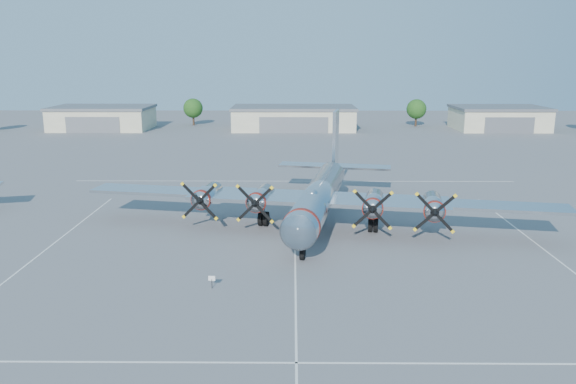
{
  "coord_description": "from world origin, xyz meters",
  "views": [
    {
      "loc": [
        -0.24,
        -50.06,
        16.52
      ],
      "look_at": [
        -0.69,
        5.34,
        3.2
      ],
      "focal_mm": 35.0,
      "sensor_mm": 36.0,
      "label": 1
    }
  ],
  "objects_px": {
    "hangar_center": "(294,118)",
    "hangar_east": "(499,118)",
    "info_placard": "(212,280)",
    "hangar_west": "(103,118)",
    "tree_east": "(416,109)",
    "main_bomber_b29": "(320,223)",
    "tree_west": "(193,108)"
  },
  "relations": [
    {
      "from": "tree_west",
      "to": "tree_east",
      "type": "height_order",
      "value": "same"
    },
    {
      "from": "hangar_west",
      "to": "tree_east",
      "type": "relative_size",
      "value": 3.4
    },
    {
      "from": "hangar_west",
      "to": "info_placard",
      "type": "xyz_separation_m",
      "value": [
        38.86,
        -93.65,
        -2.04
      ]
    },
    {
      "from": "hangar_west",
      "to": "hangar_east",
      "type": "bearing_deg",
      "value": 0.0
    },
    {
      "from": "main_bomber_b29",
      "to": "tree_west",
      "type": "bearing_deg",
      "value": 118.43
    },
    {
      "from": "tree_east",
      "to": "hangar_west",
      "type": "bearing_deg",
      "value": -175.4
    },
    {
      "from": "hangar_west",
      "to": "tree_east",
      "type": "xyz_separation_m",
      "value": [
        75.0,
        6.04,
        1.51
      ]
    },
    {
      "from": "hangar_west",
      "to": "info_placard",
      "type": "bearing_deg",
      "value": -67.47
    },
    {
      "from": "tree_west",
      "to": "tree_east",
      "type": "relative_size",
      "value": 1.0
    },
    {
      "from": "hangar_west",
      "to": "hangar_center",
      "type": "bearing_deg",
      "value": -0.0
    },
    {
      "from": "hangar_east",
      "to": "info_placard",
      "type": "xyz_separation_m",
      "value": [
        -54.14,
        -93.65,
        -2.04
      ]
    },
    {
      "from": "tree_east",
      "to": "tree_west",
      "type": "bearing_deg",
      "value": 177.92
    },
    {
      "from": "hangar_center",
      "to": "info_placard",
      "type": "relative_size",
      "value": 29.67
    },
    {
      "from": "tree_east",
      "to": "hangar_center",
      "type": "bearing_deg",
      "value": -168.62
    },
    {
      "from": "hangar_west",
      "to": "hangar_center",
      "type": "xyz_separation_m",
      "value": [
        45.0,
        -0.0,
        -0.0
      ]
    },
    {
      "from": "hangar_center",
      "to": "main_bomber_b29",
      "type": "bearing_deg",
      "value": -88.07
    },
    {
      "from": "hangar_west",
      "to": "tree_east",
      "type": "distance_m",
      "value": 75.26
    },
    {
      "from": "hangar_center",
      "to": "info_placard",
      "type": "xyz_separation_m",
      "value": [
        -6.14,
        -93.65,
        -2.03
      ]
    },
    {
      "from": "hangar_center",
      "to": "tree_east",
      "type": "bearing_deg",
      "value": 11.38
    },
    {
      "from": "hangar_center",
      "to": "info_placard",
      "type": "height_order",
      "value": "hangar_center"
    },
    {
      "from": "info_placard",
      "to": "hangar_west",
      "type": "bearing_deg",
      "value": 114.41
    },
    {
      "from": "hangar_west",
      "to": "tree_east",
      "type": "height_order",
      "value": "tree_east"
    },
    {
      "from": "main_bomber_b29",
      "to": "hangar_west",
      "type": "bearing_deg",
      "value": 132.18
    },
    {
      "from": "hangar_center",
      "to": "hangar_east",
      "type": "xyz_separation_m",
      "value": [
        48.0,
        0.0,
        0.0
      ]
    },
    {
      "from": "tree_east",
      "to": "main_bomber_b29",
      "type": "distance_m",
      "value": 87.48
    },
    {
      "from": "hangar_west",
      "to": "info_placard",
      "type": "relative_size",
      "value": 23.45
    },
    {
      "from": "hangar_center",
      "to": "hangar_east",
      "type": "height_order",
      "value": "same"
    },
    {
      "from": "hangar_west",
      "to": "tree_east",
      "type": "bearing_deg",
      "value": 4.6
    },
    {
      "from": "main_bomber_b29",
      "to": "hangar_center",
      "type": "bearing_deg",
      "value": 102.37
    },
    {
      "from": "hangar_center",
      "to": "hangar_east",
      "type": "relative_size",
      "value": 1.39
    },
    {
      "from": "tree_west",
      "to": "main_bomber_b29",
      "type": "distance_m",
      "value": 89.43
    },
    {
      "from": "tree_east",
      "to": "info_placard",
      "type": "distance_m",
      "value": 106.1
    }
  ]
}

